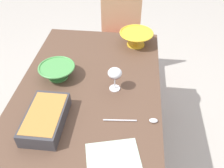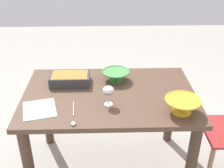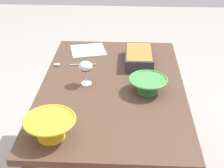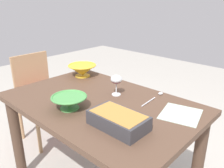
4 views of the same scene
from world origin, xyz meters
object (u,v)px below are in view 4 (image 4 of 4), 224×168
(chair, at_px, (39,93))
(napkin, at_px, (181,114))
(wine_glass, at_px, (116,80))
(casserole_dish, at_px, (118,120))
(serving_spoon, at_px, (156,96))
(mixing_bowl, at_px, (69,102))
(small_bowl, at_px, (82,70))
(dining_table, at_px, (100,119))

(chair, bearing_deg, napkin, -176.40)
(wine_glass, distance_m, casserole_dish, 0.44)
(serving_spoon, xyz_separation_m, napkin, (-0.24, 0.11, -0.01))
(serving_spoon, bearing_deg, mixing_bowl, 59.91)
(casserole_dish, xyz_separation_m, serving_spoon, (0.07, -0.47, -0.04))
(casserole_dish, relative_size, small_bowl, 1.28)
(chair, xyz_separation_m, small_bowl, (-0.52, -0.16, 0.32))
(chair, bearing_deg, mixing_bowl, 161.86)
(chair, relative_size, serving_spoon, 3.14)
(casserole_dish, bearing_deg, wine_glass, -46.66)
(chair, xyz_separation_m, napkin, (-1.49, -0.09, 0.27))
(dining_table, height_order, chair, chair)
(chair, relative_size, casserole_dish, 2.83)
(serving_spoon, distance_m, napkin, 0.27)
(mixing_bowl, bearing_deg, casserole_dish, -173.37)
(dining_table, relative_size, napkin, 5.41)
(mixing_bowl, xyz_separation_m, serving_spoon, (-0.30, -0.52, -0.04))
(wine_glass, xyz_separation_m, small_bowl, (0.49, -0.11, -0.05))
(wine_glass, bearing_deg, dining_table, 86.29)
(small_bowl, bearing_deg, dining_table, 151.66)
(wine_glass, height_order, serving_spoon, wine_glass)
(small_bowl, xyz_separation_m, serving_spoon, (-0.73, -0.05, -0.05))
(wine_glass, xyz_separation_m, napkin, (-0.48, -0.04, -0.11))
(mixing_bowl, relative_size, serving_spoon, 0.79)
(serving_spoon, relative_size, napkin, 1.17)
(wine_glass, xyz_separation_m, casserole_dish, (-0.30, 0.32, -0.06))
(wine_glass, bearing_deg, serving_spoon, -145.72)
(napkin, bearing_deg, casserole_dish, 63.75)
(serving_spoon, bearing_deg, casserole_dish, 97.99)
(wine_glass, xyz_separation_m, mixing_bowl, (0.07, 0.36, -0.06))
(chair, relative_size, napkin, 3.68)
(casserole_dish, height_order, small_bowl, small_bowl)
(casserole_dish, bearing_deg, serving_spoon, -82.01)
(dining_table, xyz_separation_m, napkin, (-0.49, -0.20, 0.13))
(dining_table, bearing_deg, casserole_dish, 152.30)
(mixing_bowl, height_order, small_bowl, small_bowl)
(mixing_bowl, bearing_deg, napkin, -143.50)
(casserole_dish, xyz_separation_m, mixing_bowl, (0.37, 0.04, 0.00))
(mixing_bowl, bearing_deg, serving_spoon, -120.09)
(dining_table, xyz_separation_m, small_bowl, (0.48, -0.26, 0.19))
(mixing_bowl, relative_size, small_bowl, 0.92)
(dining_table, bearing_deg, napkin, -157.87)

